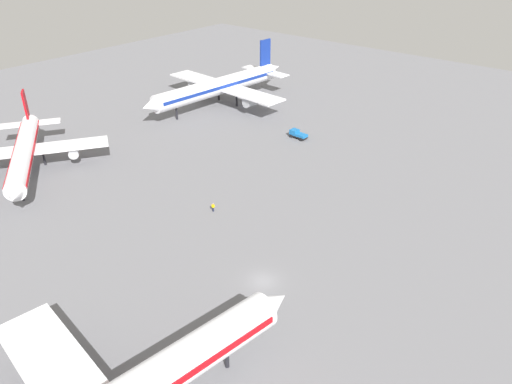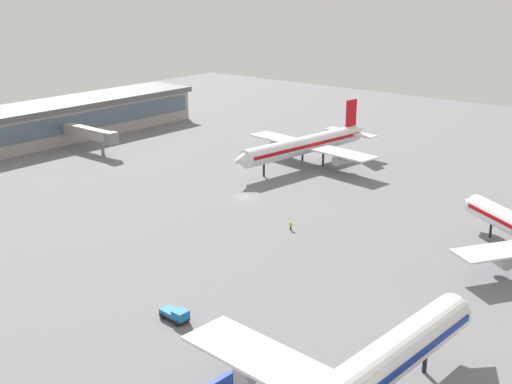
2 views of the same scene
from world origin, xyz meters
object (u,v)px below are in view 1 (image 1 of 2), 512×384
at_px(pushback_tractor, 298,134).
at_px(ground_crew_worker, 213,207).
at_px(airplane_taxiing, 24,151).
at_px(airplane_distant, 220,86).

relative_size(pushback_tractor, ground_crew_worker, 2.69).
bearing_deg(pushback_tractor, ground_crew_worker, 105.39).
bearing_deg(airplane_taxiing, pushback_tractor, 89.66).
bearing_deg(ground_crew_worker, airplane_taxiing, 73.43).
bearing_deg(airplane_taxiing, airplane_distant, 120.39).
distance_m(airplane_taxiing, airplane_distant, 56.39).
bearing_deg(pushback_tractor, airplane_taxiing, 60.28).
xyz_separation_m(airplane_distant, pushback_tractor, (-5.33, -30.88, -4.68)).
bearing_deg(airplane_distant, airplane_taxiing, 1.89).
xyz_separation_m(airplane_taxiing, pushback_tractor, (51.01, -33.05, -3.68)).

